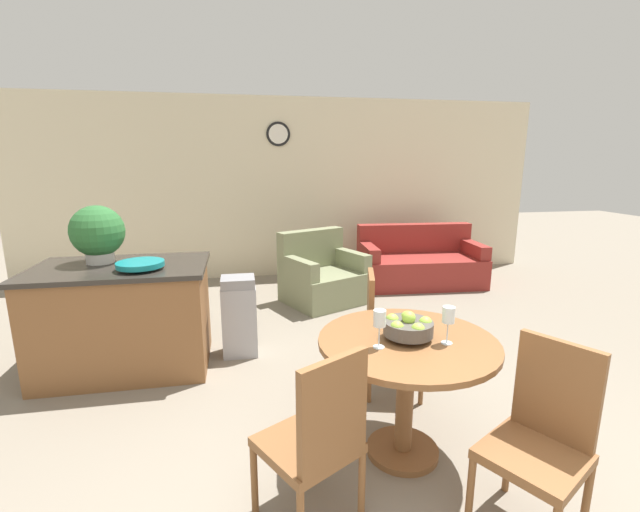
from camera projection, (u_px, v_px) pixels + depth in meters
name	position (u px, v px, depth m)	size (l,w,h in m)	color
wall_back	(287.00, 189.00, 6.55)	(8.00, 0.09, 2.70)	beige
dining_table	(406.00, 366.00, 2.54)	(1.05, 1.05, 0.76)	brown
dining_chair_near_left	(318.00, 436.00, 2.02)	(0.57, 0.57, 0.95)	brown
dining_chair_near_right	(542.00, 433.00, 2.04)	(0.57, 0.57, 0.95)	brown
dining_chair_far_side	(384.00, 329.00, 3.30)	(0.52, 0.52, 0.95)	brown
fruit_bowl	(408.00, 327.00, 2.48)	(0.29, 0.29, 0.17)	#4C4742
wine_glass_left	(380.00, 320.00, 2.35)	(0.07, 0.07, 0.22)	silver
wine_glass_right	(448.00, 316.00, 2.40)	(0.07, 0.07, 0.22)	silver
kitchen_island	(125.00, 317.00, 3.67)	(1.41, 0.89, 0.92)	brown
teal_bowl	(140.00, 264.00, 3.43)	(0.37, 0.37, 0.07)	#147A7F
potted_plant	(98.00, 233.00, 3.61)	(0.44, 0.44, 0.49)	beige
trash_bin	(239.00, 316.00, 3.96)	(0.31, 0.27, 0.75)	#9E9EA3
couch	(419.00, 264.00, 6.26)	(1.78, 0.99, 0.85)	maroon
armchair	(323.00, 278.00, 5.48)	(1.18, 1.12, 0.90)	#7A7F5B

